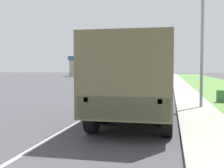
% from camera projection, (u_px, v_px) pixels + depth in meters
% --- Properties ---
extents(ground_plane, '(180.00, 180.00, 0.00)m').
position_uv_depth(ground_plane, '(148.00, 82.00, 41.31)').
color(ground_plane, '#424247').
extents(lane_centre_stripe, '(0.12, 120.00, 0.00)m').
position_uv_depth(lane_centre_stripe, '(148.00, 82.00, 41.31)').
color(lane_centre_stripe, silver).
rests_on(lane_centre_stripe, ground).
extents(sidewalk_right, '(1.80, 120.00, 0.12)m').
position_uv_depth(sidewalk_right, '(179.00, 82.00, 40.39)').
color(sidewalk_right, '#9E9B93').
rests_on(sidewalk_right, ground).
extents(grass_strip_right, '(7.00, 120.00, 0.02)m').
position_uv_depth(grass_strip_right, '(211.00, 82.00, 39.50)').
color(grass_strip_right, '#56843D').
rests_on(grass_strip_right, ground).
extents(military_truck, '(2.53, 6.90, 2.96)m').
position_uv_depth(military_truck, '(137.00, 77.00, 10.24)').
color(military_truck, '#606647').
rests_on(military_truck, ground).
extents(car_nearest_ahead, '(1.92, 4.20, 1.46)m').
position_uv_depth(car_nearest_ahead, '(107.00, 84.00, 22.93)').
color(car_nearest_ahead, black).
rests_on(car_nearest_ahead, ground).
extents(car_second_ahead, '(1.84, 4.75, 1.39)m').
position_uv_depth(car_second_ahead, '(155.00, 81.00, 30.57)').
color(car_second_ahead, '#336B3D').
rests_on(car_second_ahead, ground).
extents(lamp_post, '(1.69, 0.24, 8.27)m').
position_uv_depth(lamp_post, '(199.00, 5.00, 13.27)').
color(lamp_post, gray).
rests_on(lamp_post, sidewalk_right).
extents(utility_box, '(0.55, 0.45, 0.70)m').
position_uv_depth(utility_box, '(222.00, 96.00, 16.10)').
color(utility_box, '#3D7042').
rests_on(utility_box, grass_strip_right).
extents(building_distant, '(14.66, 10.64, 5.05)m').
position_uv_depth(building_distant, '(102.00, 66.00, 73.42)').
color(building_distant, '#B2A893').
rests_on(building_distant, ground).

